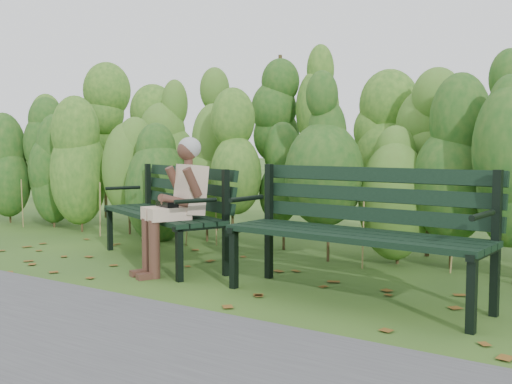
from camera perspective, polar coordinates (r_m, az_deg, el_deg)
The scene contains 7 objects.
ground at distance 5.31m, azimuth -2.10°, elevation -8.34°, with size 80.00×80.00×0.00m, color #2C4B20.
footpath at distance 3.81m, azimuth -22.32°, elevation -13.84°, with size 60.00×2.50×0.01m, color #474749.
hedge_band at distance 6.78m, azimuth 7.08°, elevation 5.13°, with size 11.04×1.67×2.42m.
leaf_litter at distance 5.27m, azimuth 0.06°, elevation -8.40°, with size 6.00×2.22×0.01m.
bench_left at distance 6.15m, azimuth -8.15°, elevation -1.26°, with size 2.01×1.36×0.96m.
bench_right at distance 4.65m, azimuth 9.88°, elevation -2.78°, with size 2.07×0.81×1.01m.
seated_woman at distance 5.51m, azimuth -7.44°, elevation -0.27°, with size 0.56×0.73×1.25m.
Camera 1 is at (3.01, -4.21, 1.18)m, focal length 42.00 mm.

